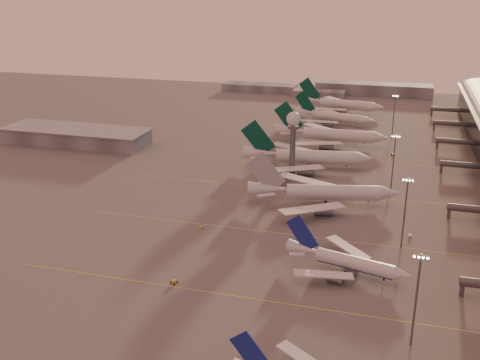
# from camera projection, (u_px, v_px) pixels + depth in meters

# --- Properties ---
(ground) EXTENTS (700.00, 700.00, 0.00)m
(ground) POSITION_uv_depth(u_px,v_px,m) (190.00, 309.00, 153.57)
(ground) COLOR #4F4D4D
(ground) RESTS_ON ground
(taxiway_markings) EXTENTS (180.00, 185.25, 0.02)m
(taxiway_markings) POSITION_uv_depth(u_px,v_px,m) (327.00, 238.00, 196.59)
(taxiway_markings) COLOR #DBCC4D
(taxiway_markings) RESTS_ON ground
(hangar) EXTENTS (82.00, 27.00, 8.50)m
(hangar) POSITION_uv_depth(u_px,v_px,m) (76.00, 136.00, 310.00)
(hangar) COLOR #5B5D61
(hangar) RESTS_ON ground
(radar_tower) EXTENTS (6.40, 6.40, 31.10)m
(radar_tower) POSITION_uv_depth(u_px,v_px,m) (293.00, 131.00, 254.06)
(radar_tower) COLOR #4F5156
(radar_tower) RESTS_ON ground
(mast_a) EXTENTS (3.60, 0.56, 25.00)m
(mast_a) POSITION_uv_depth(u_px,v_px,m) (416.00, 296.00, 134.02)
(mast_a) COLOR #4F5156
(mast_a) RESTS_ON ground
(mast_b) EXTENTS (3.60, 0.56, 25.00)m
(mast_b) POSITION_uv_depth(u_px,v_px,m) (405.00, 210.00, 184.65)
(mast_b) COLOR #4F5156
(mast_b) RESTS_ON ground
(mast_c) EXTENTS (3.60, 0.56, 25.00)m
(mast_c) POSITION_uv_depth(u_px,v_px,m) (393.00, 160.00, 235.80)
(mast_c) COLOR #4F5156
(mast_c) RESTS_ON ground
(mast_d) EXTENTS (3.60, 0.56, 25.00)m
(mast_d) POSITION_uv_depth(u_px,v_px,m) (394.00, 114.00, 317.90)
(mast_d) COLOR #4F5156
(mast_d) RESTS_ON ground
(distant_horizon) EXTENTS (165.00, 37.50, 9.00)m
(distant_horizon) POSITION_uv_depth(u_px,v_px,m) (338.00, 89.00, 446.34)
(distant_horizon) COLOR #5B5D61
(distant_horizon) RESTS_ON ground
(narrowbody_mid) EXTENTS (39.57, 31.18, 15.77)m
(narrowbody_mid) POSITION_uv_depth(u_px,v_px,m) (346.00, 263.00, 172.11)
(narrowbody_mid) COLOR silver
(narrowbody_mid) RESTS_ON ground
(widebody_white) EXTENTS (60.42, 47.92, 21.53)m
(widebody_white) POSITION_uv_depth(u_px,v_px,m) (323.00, 195.00, 225.05)
(widebody_white) COLOR silver
(widebody_white) RESTS_ON ground
(greentail_a) EXTENTS (62.60, 50.21, 22.84)m
(greentail_a) POSITION_uv_depth(u_px,v_px,m) (307.00, 159.00, 269.37)
(greentail_a) COLOR silver
(greentail_a) RESTS_ON ground
(greentail_b) EXTENTS (62.61, 50.59, 22.75)m
(greentail_b) POSITION_uv_depth(u_px,v_px,m) (331.00, 137.00, 308.15)
(greentail_b) COLOR silver
(greentail_b) RESTS_ON ground
(greentail_c) EXTENTS (51.64, 41.22, 19.08)m
(greentail_c) POSITION_uv_depth(u_px,v_px,m) (334.00, 119.00, 352.73)
(greentail_c) COLOR silver
(greentail_c) RESTS_ON ground
(greentail_d) EXTENTS (59.92, 48.01, 21.91)m
(greentail_d) POSITION_uv_depth(u_px,v_px,m) (341.00, 106.00, 385.76)
(greentail_d) COLOR silver
(greentail_d) RESTS_ON ground
(gsv_tug_mid) EXTENTS (4.12, 3.35, 1.02)m
(gsv_tug_mid) POSITION_uv_depth(u_px,v_px,m) (174.00, 282.00, 166.58)
(gsv_tug_mid) COLOR yellow
(gsv_tug_mid) RESTS_ON ground
(gsv_truck_b) EXTENTS (6.23, 3.92, 2.37)m
(gsv_truck_b) POSITION_uv_depth(u_px,v_px,m) (352.00, 273.00, 170.10)
(gsv_truck_b) COLOR silver
(gsv_truck_b) RESTS_ON ground
(gsv_truck_c) EXTENTS (4.48, 4.57, 1.90)m
(gsv_truck_c) POSITION_uv_depth(u_px,v_px,m) (202.00, 226.00, 203.56)
(gsv_truck_c) COLOR yellow
(gsv_truck_c) RESTS_ON ground
(gsv_catering_b) EXTENTS (4.56, 2.40, 3.62)m
(gsv_catering_b) POSITION_uv_depth(u_px,v_px,m) (411.00, 232.00, 196.47)
(gsv_catering_b) COLOR silver
(gsv_catering_b) RESTS_ON ground
(gsv_tug_far) EXTENTS (3.33, 3.46, 0.86)m
(gsv_tug_far) POSITION_uv_depth(u_px,v_px,m) (332.00, 197.00, 232.49)
(gsv_tug_far) COLOR silver
(gsv_tug_far) RESTS_ON ground
(gsv_truck_d) EXTENTS (2.79, 5.10, 1.95)m
(gsv_truck_d) POSITION_uv_depth(u_px,v_px,m) (251.00, 162.00, 275.37)
(gsv_truck_d) COLOR silver
(gsv_truck_d) RESTS_ON ground
(gsv_tug_hangar) EXTENTS (3.51, 2.49, 0.92)m
(gsv_tug_hangar) POSITION_uv_depth(u_px,v_px,m) (393.00, 154.00, 289.69)
(gsv_tug_hangar) COLOR yellow
(gsv_tug_hangar) RESTS_ON ground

